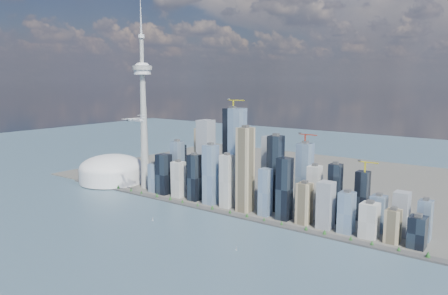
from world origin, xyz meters
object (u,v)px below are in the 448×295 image
Objects in this scene: sailboat_west at (153,219)px; dome_stadium at (112,170)px; needle_tower at (143,109)px; sailboat_east at (236,249)px; airplane at (134,120)px.

dome_stadium is at bearing 169.17° from sailboat_west.
needle_tower reaches higher than sailboat_east.
needle_tower is 241.40m from dome_stadium.
airplane is at bearing -168.82° from sailboat_east.
airplane is 255.27m from sailboat_west.
dome_stadium is 344.51m from airplane.
airplane reaches higher than dome_stadium.
sailboat_west reaches higher than sailboat_east.
dome_stadium is 668.99m from sailboat_east.
sailboat_west is (375.45, -191.30, -36.13)m from dome_stadium.
dome_stadium is 422.92m from sailboat_west.
sailboat_west is (116.00, -58.43, -219.76)m from airplane.
needle_tower is at bearing 4.09° from dome_stadium.
dome_stadium is (-140.00, -10.00, -196.40)m from needle_tower.
needle_tower reaches higher than dome_stadium.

